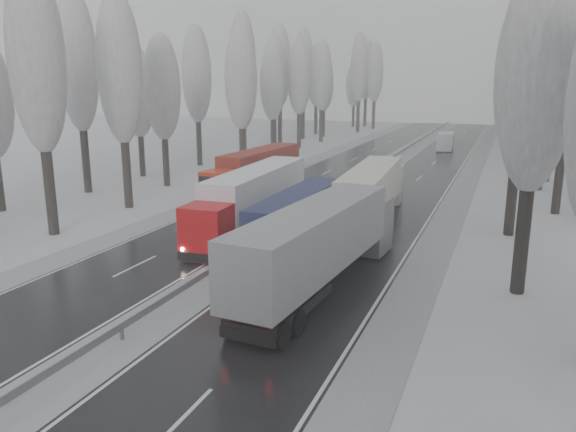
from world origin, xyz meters
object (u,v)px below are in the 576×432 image
Objects in this scene: truck_cream_box at (373,189)px; truck_red_white at (252,196)px; box_truck_distant at (445,141)px; truck_red_red at (256,168)px; truck_blue_box at (304,213)px; truck_grey_tarp at (323,239)px.

truck_red_white is at bearing -144.88° from truck_cream_box.
truck_red_red reaches higher than box_truck_distant.
truck_cream_box is at bearing 36.18° from truck_red_white.
truck_red_red is at bearing 124.40° from truck_blue_box.
truck_red_red is (-13.55, 21.33, -0.25)m from truck_grey_tarp.
truck_red_red is at bearing 111.10° from truck_red_white.
truck_red_white is (-8.07, 8.78, -0.08)m from truck_grey_tarp.
truck_grey_tarp is 14.60m from truck_cream_box.
box_truck_distant is at bearing 75.07° from truck_red_red.
truck_cream_box is 9.28m from truck_red_white.
truck_cream_box is 14.40m from truck_red_red.
truck_cream_box is 0.99× the size of truck_red_white.
truck_cream_box reaches higher than truck_blue_box.
truck_red_white reaches higher than truck_red_red.
truck_grey_tarp is at bearing -90.29° from truck_cream_box.
truck_grey_tarp reaches higher than truck_cream_box.
truck_blue_box is 8.28m from truck_cream_box.
box_truck_distant is (0.01, 47.74, -1.11)m from truck_cream_box.
truck_cream_box is 1.06× the size of truck_red_red.
truck_grey_tarp reaches higher than truck_red_white.
truck_blue_box reaches higher than box_truck_distant.
box_truck_distant is at bearing 95.44° from truck_grey_tarp.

